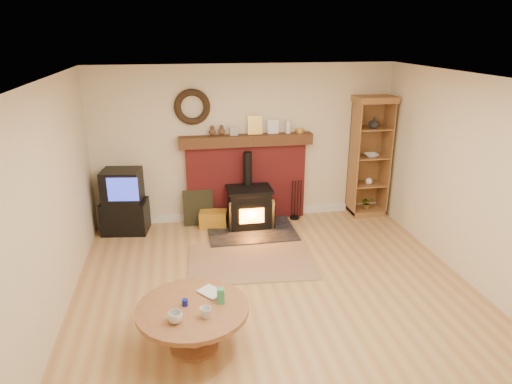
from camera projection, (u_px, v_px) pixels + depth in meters
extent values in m
plane|color=#AD7B48|center=(281.00, 303.00, 5.46)|extent=(5.50, 5.50, 0.00)
cube|color=beige|center=(245.00, 144.00, 7.58)|extent=(5.00, 0.02, 2.60)
cube|color=beige|center=(399.00, 378.00, 2.48)|extent=(5.00, 0.02, 2.60)
cube|color=beige|center=(43.00, 217.00, 4.62)|extent=(0.02, 5.50, 2.60)
cube|color=beige|center=(487.00, 189.00, 5.44)|extent=(0.02, 5.50, 2.60)
cube|color=white|center=(286.00, 81.00, 4.59)|extent=(5.00, 5.50, 0.02)
cube|color=white|center=(246.00, 214.00, 7.98)|extent=(5.00, 0.04, 0.12)
torus|color=black|center=(192.00, 107.00, 7.17)|extent=(0.57, 0.11, 0.57)
cube|color=maroon|center=(246.00, 183.00, 7.73)|extent=(2.00, 0.15, 1.30)
cube|color=#3E2113|center=(246.00, 140.00, 7.45)|extent=(2.20, 0.22, 0.18)
cube|color=#999999|center=(234.00, 131.00, 7.37)|extent=(0.13, 0.05, 0.14)
cube|color=gold|center=(255.00, 125.00, 7.42)|extent=(0.24, 0.06, 0.30)
cube|color=white|center=(273.00, 127.00, 7.48)|extent=(0.18, 0.05, 0.22)
cylinder|color=white|center=(288.00, 127.00, 7.51)|extent=(0.08, 0.08, 0.22)
cylinder|color=gold|center=(300.00, 131.00, 7.56)|extent=(0.14, 0.14, 0.07)
cube|color=black|center=(251.00, 231.00, 7.41)|extent=(1.40, 1.00, 0.03)
cube|color=black|center=(249.00, 208.00, 7.49)|extent=(0.66, 0.47, 0.61)
cube|color=black|center=(249.00, 189.00, 7.38)|extent=(0.72, 0.52, 0.04)
cylinder|color=black|center=(248.00, 169.00, 7.42)|extent=(0.14, 0.14, 0.56)
cube|color=orange|center=(252.00, 216.00, 7.27)|extent=(0.39, 0.02, 0.24)
cube|color=black|center=(233.00, 215.00, 7.27)|extent=(0.16, 0.21, 0.49)
cube|color=black|center=(269.00, 212.00, 7.37)|extent=(0.16, 0.21, 0.49)
cube|color=brown|center=(251.00, 261.00, 6.45)|extent=(1.85, 1.34, 0.01)
cube|color=black|center=(125.00, 216.00, 7.34)|extent=(0.77, 0.58, 0.52)
cube|color=black|center=(122.00, 186.00, 7.17)|extent=(0.65, 0.57, 0.52)
cube|color=#222EAF|center=(123.00, 189.00, 6.93)|extent=(0.47, 0.08, 0.37)
cube|color=brown|center=(365.00, 210.00, 8.14)|extent=(0.60, 0.44, 0.10)
cube|color=brown|center=(365.00, 155.00, 8.02)|extent=(0.60, 0.02, 1.92)
cube|color=brown|center=(354.00, 159.00, 7.77)|extent=(0.02, 0.44, 1.92)
cube|color=brown|center=(386.00, 158.00, 7.87)|extent=(0.02, 0.44, 1.92)
cube|color=brown|center=(375.00, 99.00, 7.48)|extent=(0.66, 0.48, 0.10)
cube|color=brown|center=(367.00, 184.00, 7.98)|extent=(0.56, 0.40, 0.02)
cube|color=brown|center=(370.00, 157.00, 7.81)|extent=(0.56, 0.40, 0.02)
cube|color=brown|center=(372.00, 128.00, 7.65)|extent=(0.56, 0.40, 0.02)
imported|color=white|center=(374.00, 123.00, 7.56)|extent=(0.18, 0.18, 0.19)
imported|color=white|center=(371.00, 155.00, 7.75)|extent=(0.24, 0.24, 0.06)
sphere|color=white|center=(369.00, 181.00, 7.91)|extent=(0.12, 0.12, 0.12)
imported|color=#3A955E|center=(367.00, 203.00, 8.04)|extent=(0.21, 0.18, 0.23)
cube|color=gold|center=(213.00, 219.00, 7.55)|extent=(0.48, 0.35, 0.28)
cube|color=black|center=(198.00, 208.00, 7.59)|extent=(0.50, 0.13, 0.59)
cylinder|color=black|center=(294.00, 218.00, 7.91)|extent=(0.16, 0.16, 0.04)
cylinder|color=black|center=(292.00, 200.00, 7.79)|extent=(0.02, 0.02, 0.70)
cylinder|color=black|center=(295.00, 200.00, 7.80)|extent=(0.02, 0.02, 0.70)
cylinder|color=black|center=(298.00, 200.00, 7.81)|extent=(0.02, 0.02, 0.70)
cylinder|color=black|center=(301.00, 199.00, 7.82)|extent=(0.02, 0.02, 0.70)
cylinder|color=brown|center=(194.00, 345.00, 4.71)|extent=(0.50, 0.50, 0.03)
cylinder|color=brown|center=(194.00, 328.00, 4.64)|extent=(0.18, 0.18, 0.40)
cylinder|color=brown|center=(192.00, 309.00, 4.56)|extent=(1.14, 1.14, 0.05)
imported|color=white|center=(175.00, 317.00, 4.29)|extent=(0.14, 0.14, 0.11)
imported|color=white|center=(206.00, 313.00, 4.37)|extent=(0.11, 0.11, 0.11)
imported|color=#4C331E|center=(204.00, 296.00, 4.72)|extent=(0.19, 0.25, 0.02)
cylinder|color=navy|center=(185.00, 302.00, 4.56)|extent=(0.06, 0.06, 0.07)
cube|color=#3A955E|center=(221.00, 296.00, 4.60)|extent=(0.07, 0.07, 0.16)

